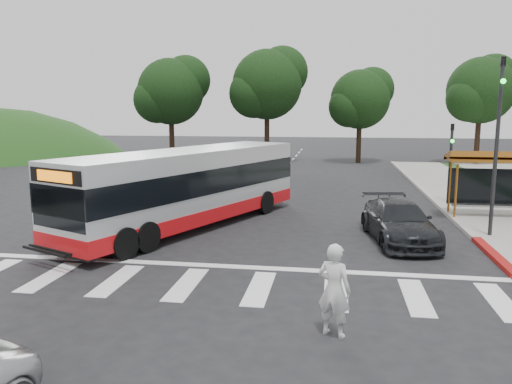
# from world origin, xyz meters

# --- Properties ---
(ground) EXTENTS (140.00, 140.00, 0.00)m
(ground) POSITION_xyz_m (0.00, 0.00, 0.00)
(ground) COLOR black
(ground) RESTS_ON ground
(sidewalk_east) EXTENTS (4.00, 40.00, 0.12)m
(sidewalk_east) POSITION_xyz_m (11.00, 8.00, 0.06)
(sidewalk_east) COLOR gray
(sidewalk_east) RESTS_ON ground
(curb_east) EXTENTS (0.30, 40.00, 0.15)m
(curb_east) POSITION_xyz_m (9.00, 8.00, 0.07)
(curb_east) COLOR #9E9991
(curb_east) RESTS_ON ground
(curb_east_red) EXTENTS (0.32, 6.00, 0.15)m
(curb_east_red) POSITION_xyz_m (9.00, -2.00, 0.08)
(curb_east_red) COLOR maroon
(curb_east_red) RESTS_ON ground
(crosswalk_ladder) EXTENTS (18.00, 2.60, 0.01)m
(crosswalk_ladder) POSITION_xyz_m (0.00, -5.00, 0.01)
(crosswalk_ladder) COLOR silver
(crosswalk_ladder) RESTS_ON ground
(bus_shelter) EXTENTS (4.20, 1.60, 2.86)m
(bus_shelter) POSITION_xyz_m (10.80, 5.10, 2.35)
(bus_shelter) COLOR #8E5217
(bus_shelter) RESTS_ON sidewalk_east
(traffic_signal_ne_tall) EXTENTS (0.18, 0.37, 6.50)m
(traffic_signal_ne_tall) POSITION_xyz_m (9.60, 1.49, 3.88)
(traffic_signal_ne_tall) COLOR black
(traffic_signal_ne_tall) RESTS_ON ground
(traffic_signal_ne_short) EXTENTS (0.18, 0.37, 4.00)m
(traffic_signal_ne_short) POSITION_xyz_m (9.60, 8.49, 2.48)
(traffic_signal_ne_short) COLOR black
(traffic_signal_ne_short) RESTS_ON ground
(tree_ne_a) EXTENTS (6.16, 5.74, 9.30)m
(tree_ne_a) POSITION_xyz_m (16.08, 28.06, 6.39)
(tree_ne_a) COLOR black
(tree_ne_a) RESTS_ON parking_lot
(tree_north_a) EXTENTS (6.60, 6.15, 10.17)m
(tree_north_a) POSITION_xyz_m (-1.92, 26.07, 6.92)
(tree_north_a) COLOR black
(tree_north_a) RESTS_ON ground
(tree_north_b) EXTENTS (5.72, 5.33, 8.43)m
(tree_north_b) POSITION_xyz_m (6.07, 28.06, 5.66)
(tree_north_b) COLOR black
(tree_north_b) RESTS_ON ground
(tree_north_c) EXTENTS (6.16, 5.74, 9.30)m
(tree_north_c) POSITION_xyz_m (-9.92, 24.06, 6.29)
(tree_north_c) COLOR black
(tree_north_c) RESTS_ON ground
(transit_bus) EXTENTS (7.25, 12.03, 3.10)m
(transit_bus) POSITION_xyz_m (-1.85, 1.57, 1.55)
(transit_bus) COLOR #B9BCBF
(transit_bus) RESTS_ON ground
(pedestrian) EXTENTS (0.86, 0.73, 1.98)m
(pedestrian) POSITION_xyz_m (3.94, -7.50, 0.99)
(pedestrian) COLOR silver
(pedestrian) RESTS_ON ground
(dark_sedan) EXTENTS (2.72, 5.17, 1.43)m
(dark_sedan) POSITION_xyz_m (6.22, 0.56, 0.72)
(dark_sedan) COLOR black
(dark_sedan) RESTS_ON ground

